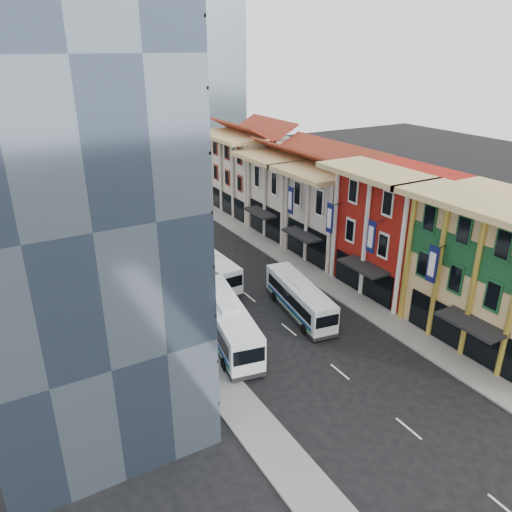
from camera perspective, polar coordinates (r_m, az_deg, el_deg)
ground at (r=34.97m, az=18.27°, el=-19.17°), size 200.00×200.00×0.00m
sidewalk_right at (r=53.26m, az=7.26°, el=-2.47°), size 3.00×90.00×0.15m
sidewalk_left at (r=46.02m, az=-10.09°, el=-7.01°), size 3.00×90.00×0.15m
shophouse_tan at (r=44.24m, az=26.87°, el=-1.98°), size 8.00×14.00×12.00m
shophouse_red at (r=51.03m, az=15.93°, el=2.85°), size 8.00×10.00×12.00m
shophouse_cream_near at (r=57.92m, az=9.22°, el=4.79°), size 8.00×9.00×10.00m
shophouse_cream_mid at (r=64.80m, az=4.23°, el=6.99°), size 8.00×9.00×10.00m
shophouse_cream_far at (r=73.30m, az=-0.39°, el=9.34°), size 8.00×12.00×11.00m
office_tower at (r=36.05m, az=-22.90°, el=8.68°), size 12.00×26.00×30.00m
office_block_far at (r=60.29m, az=-24.10°, el=5.77°), size 10.00×18.00×14.00m
bus_left_near at (r=41.34m, az=-3.42°, el=-7.46°), size 4.86×12.09×3.78m
bus_left_far at (r=51.88m, az=-5.62°, el=-1.08°), size 2.83×10.92×3.48m
bus_right at (r=45.62m, az=5.01°, el=-4.74°), size 3.91×10.53×3.30m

